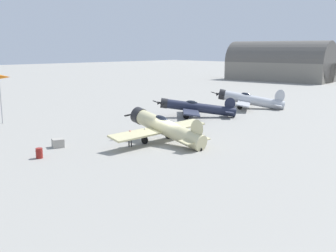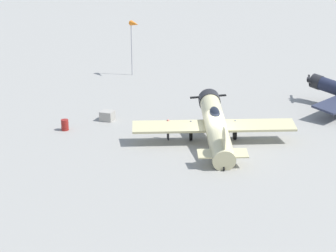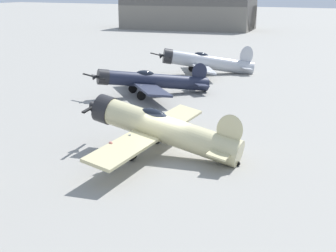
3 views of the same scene
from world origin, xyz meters
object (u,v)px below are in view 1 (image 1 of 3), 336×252
object	(u,v)px
airplane_foreground	(164,127)
windsock_mast	(4,79)
airplane_mid_apron	(195,108)
airplane_far_line	(249,100)
ground_crew_mechanic	(130,137)
fuel_drum	(39,153)
equipment_crate	(58,143)

from	to	relation	value
airplane_foreground	windsock_mast	world-z (taller)	windsock_mast
airplane_mid_apron	windsock_mast	bearing A→B (deg)	12.45
airplane_far_line	ground_crew_mechanic	size ratio (longest dim) A/B	6.57
airplane_mid_apron	ground_crew_mechanic	world-z (taller)	airplane_mid_apron
ground_crew_mechanic	fuel_drum	world-z (taller)	ground_crew_mechanic
airplane_far_line	windsock_mast	distance (m)	35.88
airplane_foreground	airplane_mid_apron	size ratio (longest dim) A/B	1.26
airplane_foreground	equipment_crate	distance (m)	10.46
windsock_mast	ground_crew_mechanic	bearing A→B (deg)	99.83
airplane_far_line	fuel_drum	bearing A→B (deg)	64.42
airplane_far_line	windsock_mast	bearing A→B (deg)	35.43
airplane_mid_apron	ground_crew_mechanic	bearing A→B (deg)	67.35
airplane_foreground	equipment_crate	size ratio (longest dim) A/B	9.22
ground_crew_mechanic	airplane_mid_apron	bearing A→B (deg)	-169.55
airplane_far_line	ground_crew_mechanic	world-z (taller)	airplane_far_line
airplane_foreground	airplane_mid_apron	bearing A→B (deg)	-61.17
ground_crew_mechanic	windsock_mast	bearing A→B (deg)	-92.06
fuel_drum	airplane_foreground	bearing A→B (deg)	164.00
equipment_crate	fuel_drum	distance (m)	4.02
ground_crew_mechanic	equipment_crate	distance (m)	6.96
airplane_foreground	ground_crew_mechanic	distance (m)	3.72
airplane_foreground	ground_crew_mechanic	xyz separation A→B (m)	(3.48, -1.16, -0.61)
airplane_far_line	equipment_crate	size ratio (longest dim) A/B	8.04
airplane_foreground	airplane_far_line	bearing A→B (deg)	-75.09
equipment_crate	airplane_mid_apron	bearing A→B (deg)	-173.98
airplane_mid_apron	equipment_crate	world-z (taller)	airplane_mid_apron
ground_crew_mechanic	windsock_mast	xyz separation A→B (m)	(3.50, -20.20, 4.60)
airplane_mid_apron	windsock_mast	world-z (taller)	windsock_mast
equipment_crate	windsock_mast	world-z (taller)	windsock_mast
fuel_drum	airplane_mid_apron	bearing A→B (deg)	-169.25
fuel_drum	windsock_mast	world-z (taller)	windsock_mast
ground_crew_mechanic	fuel_drum	size ratio (longest dim) A/B	1.83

